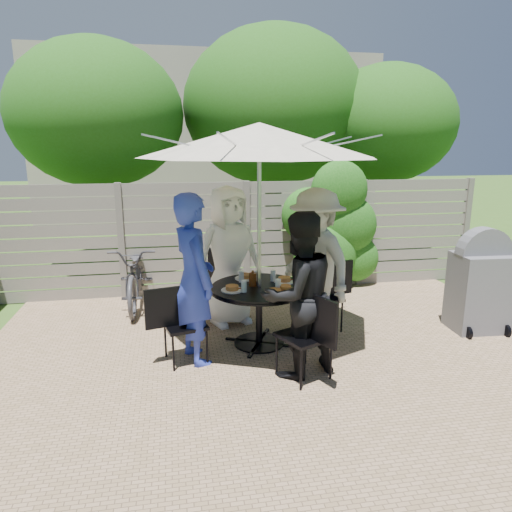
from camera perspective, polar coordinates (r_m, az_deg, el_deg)
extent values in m
plane|color=#35551A|center=(5.06, 4.49, -14.75)|extent=(60.00, 60.00, 0.00)
cube|color=#A07D5D|center=(5.49, 3.14, -12.23)|extent=(7.00, 6.00, 0.02)
cube|color=gray|center=(7.54, -1.18, 2.33)|extent=(8.00, 0.10, 1.85)
ellipsoid|color=#1A5212|center=(7.74, 9.30, 2.27)|extent=(1.20, 0.70, 1.80)
cube|color=#A5968A|center=(16.34, -6.39, 13.90)|extent=(10.00, 6.00, 5.00)
ellipsoid|color=#225313|center=(9.41, -19.22, 16.38)|extent=(3.20, 3.20, 2.72)
ellipsoid|color=#225313|center=(10.06, 2.29, 18.06)|extent=(3.80, 3.80, 3.23)
ellipsoid|color=#225313|center=(10.10, 15.94, 15.57)|extent=(2.80, 2.80, 2.38)
cylinder|color=black|center=(5.49, 0.39, -3.95)|extent=(1.47, 1.47, 0.03)
cylinder|color=black|center=(5.61, 0.38, -7.58)|extent=(0.08, 0.08, 0.74)
cylinder|color=black|center=(5.75, 0.38, -10.84)|extent=(0.62, 0.62, 0.04)
cylinder|color=silver|center=(5.35, 0.40, 1.30)|extent=(0.05, 0.05, 2.51)
cone|color=beige|center=(5.23, 0.42, 14.28)|extent=(3.47, 3.47, 0.38)
cube|color=black|center=(6.37, -3.83, -4.00)|extent=(0.61, 0.61, 0.04)
cube|color=black|center=(6.49, -4.92, -1.36)|extent=(0.22, 0.43, 0.47)
imported|color=white|center=(6.14, -3.42, -0.05)|extent=(1.07, 0.87, 1.90)
cube|color=black|center=(5.21, -8.85, -8.54)|extent=(0.53, 0.53, 0.03)
cube|color=black|center=(5.08, -11.35, -6.35)|extent=(0.43, 0.13, 0.45)
imported|color=#2939B2|center=(5.08, -7.79, -2.94)|extent=(0.66, 0.81, 1.93)
cube|color=black|center=(4.83, 6.02, -9.93)|extent=(0.62, 0.62, 0.04)
cube|color=black|center=(4.57, 8.02, -7.92)|extent=(0.22, 0.44, 0.48)
imported|color=black|center=(4.77, 5.32, -4.95)|extent=(1.03, 0.91, 1.77)
cube|color=black|center=(6.08, 8.24, -5.17)|extent=(0.53, 0.53, 0.04)
cube|color=black|center=(6.11, 10.14, -2.72)|extent=(0.44, 0.12, 0.46)
imported|color=#A0A29D|center=(5.87, 7.47, -0.82)|extent=(1.06, 1.39, 1.90)
cylinder|color=white|center=(5.78, -1.37, -2.80)|extent=(0.26, 0.26, 0.01)
cylinder|color=#BC7337|center=(5.77, -1.37, -2.49)|extent=(0.15, 0.15, 0.05)
cylinder|color=white|center=(5.32, -3.00, -4.29)|extent=(0.26, 0.26, 0.01)
cylinder|color=#BC7337|center=(5.31, -3.00, -3.96)|extent=(0.15, 0.15, 0.05)
cylinder|color=white|center=(5.18, 2.35, -4.76)|extent=(0.26, 0.26, 0.01)
cylinder|color=#BC7337|center=(5.17, 2.36, -4.43)|extent=(0.15, 0.15, 0.05)
cylinder|color=white|center=(5.66, 3.57, -3.19)|extent=(0.26, 0.26, 0.01)
cylinder|color=#BC7337|center=(5.65, 3.57, -2.88)|extent=(0.15, 0.15, 0.05)
cylinder|color=white|center=(5.32, 3.67, -4.28)|extent=(0.24, 0.24, 0.01)
cylinder|color=#BC7337|center=(5.31, 3.68, -3.95)|extent=(0.14, 0.14, 0.05)
cylinder|color=silver|center=(5.63, -1.84, -2.58)|extent=(0.07, 0.07, 0.14)
cylinder|color=silver|center=(5.25, -1.52, -3.78)|extent=(0.07, 0.07, 0.14)
cylinder|color=silver|center=(5.30, 2.76, -3.64)|extent=(0.07, 0.07, 0.14)
cylinder|color=silver|center=(5.67, 2.15, -2.46)|extent=(0.07, 0.07, 0.14)
cylinder|color=#59280C|center=(5.47, -0.42, -2.95)|extent=(0.09, 0.09, 0.16)
cylinder|color=#C6B293|center=(5.69, 0.18, -2.50)|extent=(0.08, 0.08, 0.12)
imported|color=#333338|center=(7.18, -14.66, -2.26)|extent=(0.70, 1.88, 0.98)
cube|color=#5A5A5F|center=(6.67, 26.10, -4.16)|extent=(0.71, 0.56, 1.05)
cylinder|color=#5A5A5F|center=(6.54, 26.57, 0.22)|extent=(0.70, 0.25, 0.69)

